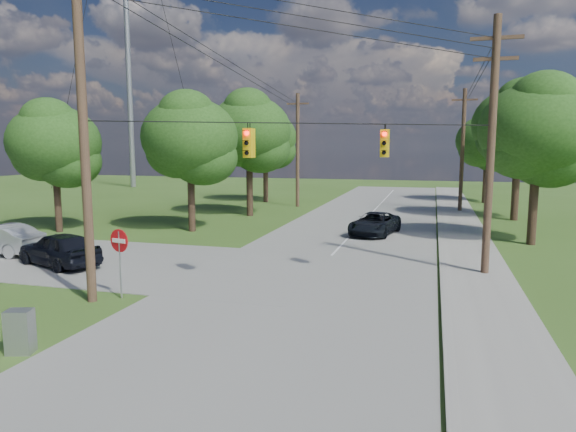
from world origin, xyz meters
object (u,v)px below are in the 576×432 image
(pole_sw, at_px, (83,120))
(car_cross_dark, at_px, (59,249))
(pole_ne, at_px, (491,144))
(car_main_north, at_px, (375,224))
(pole_north_e, at_px, (462,149))
(control_cabinet, at_px, (20,332))
(do_not_enter_sign, at_px, (119,248))
(pole_north_w, at_px, (298,149))

(pole_sw, bearing_deg, car_cross_dark, 138.95)
(pole_ne, distance_m, car_main_north, 11.44)
(pole_north_e, xyz_separation_m, car_cross_dark, (-18.25, -25.47, -4.32))
(pole_north_e, bearing_deg, pole_ne, -90.00)
(car_cross_dark, bearing_deg, car_main_north, 154.64)
(pole_north_e, distance_m, control_cabinet, 36.48)
(car_main_north, xyz_separation_m, do_not_enter_sign, (-7.18, -15.80, 1.11))
(car_main_north, bearing_deg, pole_ne, -46.84)
(car_cross_dark, bearing_deg, pole_ne, 121.40)
(pole_ne, distance_m, do_not_enter_sign, 14.98)
(control_cabinet, height_order, do_not_enter_sign, do_not_enter_sign)
(pole_ne, height_order, pole_north_w, pole_ne)
(pole_ne, xyz_separation_m, control_cabinet, (-12.40, -12.00, -4.89))
(car_cross_dark, bearing_deg, pole_sw, 69.59)
(pole_north_e, distance_m, pole_north_w, 13.90)
(pole_north_w, bearing_deg, pole_north_e, 0.00)
(pole_sw, xyz_separation_m, car_cross_dark, (-4.75, 4.13, -5.42))
(pole_ne, height_order, do_not_enter_sign, pole_ne)
(pole_north_w, xyz_separation_m, do_not_enter_sign, (1.17, -29.00, -3.32))
(pole_north_w, distance_m, car_cross_dark, 26.20)
(pole_north_e, xyz_separation_m, do_not_enter_sign, (-12.73, -29.00, -3.32))
(pole_sw, relative_size, car_cross_dark, 2.64)
(control_cabinet, bearing_deg, pole_north_e, 53.46)
(pole_north_e, xyz_separation_m, pole_north_w, (-13.90, 0.00, 0.00))
(pole_north_w, bearing_deg, control_cabinet, -87.47)
(pole_sw, relative_size, do_not_enter_sign, 4.81)
(do_not_enter_sign, bearing_deg, control_cabinet, -73.96)
(pole_ne, height_order, control_cabinet, pole_ne)
(pole_north_w, xyz_separation_m, control_cabinet, (1.50, -34.00, -4.55))
(control_cabinet, bearing_deg, car_main_north, 55.26)
(pole_north_w, height_order, car_cross_dark, pole_north_w)
(car_cross_dark, distance_m, control_cabinet, 10.34)
(pole_sw, xyz_separation_m, do_not_enter_sign, (0.77, 0.60, -4.42))
(car_main_north, bearing_deg, pole_north_e, 78.13)
(car_cross_dark, bearing_deg, pole_north_e, 165.02)
(do_not_enter_sign, bearing_deg, car_main_north, 77.80)
(pole_north_e, height_order, car_cross_dark, pole_north_e)
(pole_north_w, bearing_deg, do_not_enter_sign, -87.69)
(pole_sw, bearing_deg, control_cabinet, -75.96)
(car_cross_dark, distance_m, do_not_enter_sign, 6.63)
(pole_sw, height_order, car_main_north, pole_sw)
(pole_ne, relative_size, pole_north_w, 1.05)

